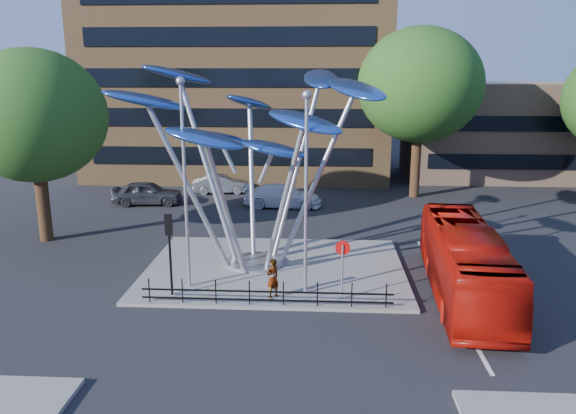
# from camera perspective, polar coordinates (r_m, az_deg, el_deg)

# --- Properties ---
(ground) EXTENTS (120.00, 120.00, 0.00)m
(ground) POSITION_cam_1_polar(r_m,az_deg,el_deg) (21.05, 0.12, -12.21)
(ground) COLOR black
(ground) RESTS_ON ground
(traffic_island) EXTENTS (12.00, 9.00, 0.15)m
(traffic_island) POSITION_cam_1_polar(r_m,az_deg,el_deg) (26.59, -1.32, -6.28)
(traffic_island) COLOR slate
(traffic_island) RESTS_ON ground
(low_building_near) EXTENTS (15.00, 8.00, 8.00)m
(low_building_near) POSITION_cam_1_polar(r_m,az_deg,el_deg) (51.36, 20.39, 7.26)
(low_building_near) COLOR tan
(low_building_near) RESTS_ON ground
(tree_right) EXTENTS (8.80, 8.80, 12.11)m
(tree_right) POSITION_cam_1_polar(r_m,az_deg,el_deg) (41.45, 13.26, 11.94)
(tree_right) COLOR black
(tree_right) RESTS_ON ground
(tree_left) EXTENTS (7.60, 7.60, 10.32)m
(tree_left) POSITION_cam_1_polar(r_m,az_deg,el_deg) (32.63, -24.43, 8.40)
(tree_left) COLOR black
(tree_left) RESTS_ON ground
(leaf_sculpture) EXTENTS (12.72, 9.54, 9.51)m
(leaf_sculpture) POSITION_cam_1_polar(r_m,az_deg,el_deg) (25.83, -3.67, 8.61)
(leaf_sculpture) COLOR #9EA0A5
(leaf_sculpture) RESTS_ON traffic_island
(street_lamp_left) EXTENTS (0.36, 0.36, 8.80)m
(street_lamp_left) POSITION_cam_1_polar(r_m,az_deg,el_deg) (23.36, -10.50, 4.07)
(street_lamp_left) COLOR #9EA0A5
(street_lamp_left) RESTS_ON traffic_island
(street_lamp_right) EXTENTS (0.36, 0.36, 8.30)m
(street_lamp_right) POSITION_cam_1_polar(r_m,az_deg,el_deg) (22.26, 1.85, 3.12)
(street_lamp_right) COLOR #9EA0A5
(street_lamp_right) RESTS_ON traffic_island
(traffic_light_island) EXTENTS (0.28, 0.18, 3.42)m
(traffic_light_island) POSITION_cam_1_polar(r_m,az_deg,el_deg) (23.18, -11.98, -3.06)
(traffic_light_island) COLOR black
(traffic_light_island) RESTS_ON traffic_island
(no_entry_sign_island) EXTENTS (0.60, 0.10, 2.45)m
(no_entry_sign_island) POSITION_cam_1_polar(r_m,az_deg,el_deg) (22.66, 5.56, -5.34)
(no_entry_sign_island) COLOR #9EA0A5
(no_entry_sign_island) RESTS_ON traffic_island
(pedestrian_railing_front) EXTENTS (10.00, 0.06, 1.00)m
(pedestrian_railing_front) POSITION_cam_1_polar(r_m,az_deg,el_deg) (22.43, -2.21, -8.95)
(pedestrian_railing_front) COLOR black
(pedestrian_railing_front) RESTS_ON traffic_island
(red_bus) EXTENTS (3.22, 10.78, 2.96)m
(red_bus) POSITION_cam_1_polar(r_m,az_deg,el_deg) (24.41, 17.50, -5.34)
(red_bus) COLOR #AA1007
(red_bus) RESTS_ON ground
(pedestrian) EXTENTS (0.70, 0.70, 1.64)m
(pedestrian) POSITION_cam_1_polar(r_m,az_deg,el_deg) (23.00, -1.57, -7.22)
(pedestrian) COLOR gray
(pedestrian) RESTS_ON traffic_island
(parked_car_left) EXTENTS (4.96, 2.40, 1.63)m
(parked_car_left) POSITION_cam_1_polar(r_m,az_deg,el_deg) (40.07, -14.11, 1.40)
(parked_car_left) COLOR #383A3F
(parked_car_left) RESTS_ON ground
(parked_car_mid) EXTENTS (4.38, 2.02, 1.39)m
(parked_car_mid) POSITION_cam_1_polar(r_m,az_deg,el_deg) (42.71, -6.80, 2.33)
(parked_car_mid) COLOR #93959A
(parked_car_mid) RESTS_ON ground
(parked_car_right) EXTENTS (5.33, 2.27, 1.53)m
(parked_car_right) POSITION_cam_1_polar(r_m,az_deg,el_deg) (38.22, -0.55, 1.14)
(parked_car_right) COLOR silver
(parked_car_right) RESTS_ON ground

